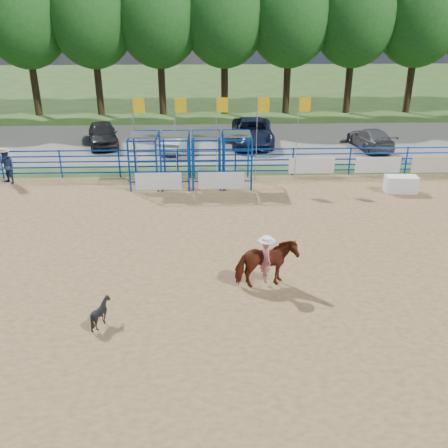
{
  "coord_description": "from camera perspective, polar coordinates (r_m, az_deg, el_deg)",
  "views": [
    {
      "loc": [
        -1.45,
        -14.89,
        8.45
      ],
      "look_at": [
        -0.9,
        1.0,
        1.3
      ],
      "focal_mm": 40.0,
      "sensor_mm": 36.0,
      "label": 1
    }
  ],
  "objects": [
    {
      "name": "ground",
      "position": [
        17.18,
        3.13,
        -5.29
      ],
      "size": [
        120.0,
        120.0,
        0.0
      ],
      "primitive_type": "plane",
      "color": "#3A5923",
      "rests_on": "ground"
    },
    {
      "name": "horse_and_rider",
      "position": [
        15.84,
        4.83,
        -4.26
      ],
      "size": [
        2.06,
        1.26,
        2.46
      ],
      "color": "maroon",
      "rests_on": "arena_dirt"
    },
    {
      "name": "gravel_strip",
      "position": [
        33.02,
        0.62,
        9.39
      ],
      "size": [
        40.0,
        10.0,
        0.01
      ],
      "primitive_type": "cube",
      "color": "slate",
      "rests_on": "ground"
    },
    {
      "name": "spectator_cowboy",
      "position": [
        27.15,
        -23.59,
        6.04
      ],
      "size": [
        1.06,
        1.0,
        1.78
      ],
      "color": "navy",
      "rests_on": "arena_dirt"
    },
    {
      "name": "car_b",
      "position": [
        31.08,
        -5.55,
        9.53
      ],
      "size": [
        1.95,
        3.96,
        1.25
      ],
      "primitive_type": "imported",
      "rotation": [
        0.0,
        0.0,
        2.97
      ],
      "color": "#9B9EA4",
      "rests_on": "gravel_strip"
    },
    {
      "name": "car_d",
      "position": [
        32.6,
        16.39,
        9.36
      ],
      "size": [
        2.22,
        4.45,
        1.24
      ],
      "primitive_type": "imported",
      "rotation": [
        0.0,
        0.0,
        3.26
      ],
      "color": "#515153",
      "rests_on": "gravel_strip"
    },
    {
      "name": "calf",
      "position": [
        14.66,
        -13.88,
        -9.8
      ],
      "size": [
        0.93,
        0.89,
        0.8
      ],
      "primitive_type": "imported",
      "rotation": [
        0.0,
        0.0,
        1.98
      ],
      "color": "black",
      "rests_on": "arena_dirt"
    },
    {
      "name": "car_a",
      "position": [
        32.85,
        -13.68,
        9.96
      ],
      "size": [
        2.7,
        4.59,
        1.47
      ],
      "primitive_type": "imported",
      "rotation": [
        0.0,
        0.0,
        0.24
      ],
      "color": "black",
      "rests_on": "gravel_strip"
    },
    {
      "name": "treeline",
      "position": [
        40.93,
        0.06,
        22.92
      ],
      "size": [
        56.4,
        6.4,
        11.24
      ],
      "color": "#3F2B19",
      "rests_on": "ground"
    },
    {
      "name": "arena_dirt",
      "position": [
        17.18,
        3.13,
        -5.26
      ],
      "size": [
        30.0,
        20.0,
        0.02
      ],
      "primitive_type": "cube",
      "color": "#96774B",
      "rests_on": "ground"
    },
    {
      "name": "perimeter_fence",
      "position": [
        16.83,
        3.19,
        -3.06
      ],
      "size": [
        30.1,
        20.1,
        1.5
      ],
      "color": "#083CB0",
      "rests_on": "ground"
    },
    {
      "name": "announcer_table",
      "position": [
        25.38,
        19.55,
        4.32
      ],
      "size": [
        1.52,
        0.77,
        0.79
      ],
      "primitive_type": "cube",
      "rotation": [
        0.0,
        0.0,
        -0.06
      ],
      "color": "white",
      "rests_on": "arena_dirt"
    },
    {
      "name": "chute_assembly",
      "position": [
        24.8,
        -2.96,
        7.32
      ],
      "size": [
        19.32,
        2.41,
        4.2
      ],
      "color": "#083CB0",
      "rests_on": "ground"
    },
    {
      "name": "car_c",
      "position": [
        32.39,
        3.24,
        10.48
      ],
      "size": [
        2.81,
        5.69,
        1.55
      ],
      "primitive_type": "imported",
      "rotation": [
        0.0,
        0.0,
        -0.04
      ],
      "color": "black",
      "rests_on": "gravel_strip"
    }
  ]
}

